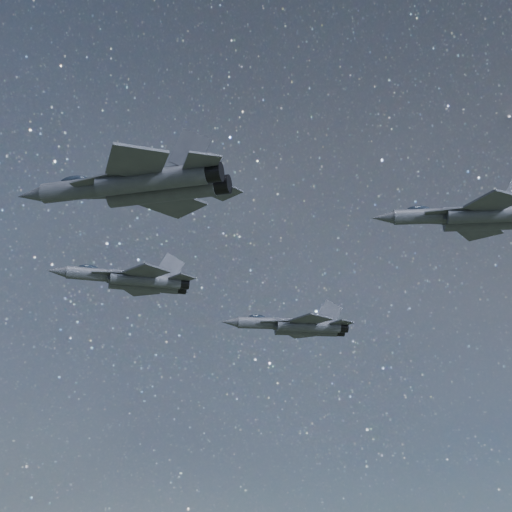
# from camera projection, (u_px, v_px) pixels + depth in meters

# --- Properties ---
(jet_lead) EXTENTS (15.77, 10.33, 4.06)m
(jet_lead) POSITION_uv_depth(u_px,v_px,m) (133.00, 280.00, 78.61)
(jet_lead) COLOR #373A45
(jet_left) EXTENTS (17.17, 11.61, 4.32)m
(jet_left) POSITION_uv_depth(u_px,v_px,m) (297.00, 326.00, 92.06)
(jet_left) COLOR #373A45
(jet_right) EXTENTS (19.25, 13.54, 4.86)m
(jet_right) POSITION_uv_depth(u_px,v_px,m) (140.00, 185.00, 57.53)
(jet_right) COLOR #373A45
(jet_slot) EXTENTS (17.44, 12.27, 4.41)m
(jet_slot) POSITION_uv_depth(u_px,v_px,m) (474.00, 217.00, 70.49)
(jet_slot) COLOR #373A45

